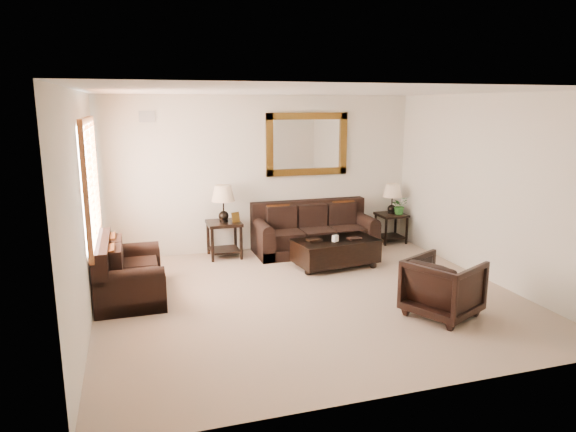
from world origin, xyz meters
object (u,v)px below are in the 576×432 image
object	(u,v)px
loveseat	(126,276)
armchair	(443,285)
sofa	(314,234)
end_table_right	(392,204)
end_table_left	(224,211)
coffee_table	(336,250)

from	to	relation	value
loveseat	armchair	bearing A→B (deg)	-115.73
sofa	end_table_right	xyz separation A→B (m)	(1.59, 0.13, 0.41)
loveseat	end_table_left	xyz separation A→B (m)	(1.59, 1.47, 0.50)
end_table_right	coffee_table	bearing A→B (deg)	-145.15
sofa	coffee_table	distance (m)	0.96
sofa	end_table_left	distance (m)	1.65
coffee_table	armchair	world-z (taller)	armchair
loveseat	armchair	distance (m)	4.11
sofa	loveseat	bearing A→B (deg)	-156.60
armchair	end_table_left	bearing A→B (deg)	6.59
loveseat	armchair	size ratio (longest dim) A/B	1.82
end_table_right	coffee_table	distance (m)	1.96
loveseat	end_table_right	world-z (taller)	end_table_right
end_table_right	armchair	distance (m)	3.46
end_table_left	end_table_right	xyz separation A→B (m)	(3.16, 0.03, -0.08)
end_table_left	armchair	distance (m)	3.89
sofa	armchair	distance (m)	3.20
armchair	end_table_right	bearing A→B (deg)	-44.17
loveseat	end_table_left	distance (m)	2.22
end_table_left	coffee_table	size ratio (longest dim) A/B	0.88
sofa	loveseat	size ratio (longest dim) A/B	1.45
end_table_left	armchair	bearing A→B (deg)	-57.09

